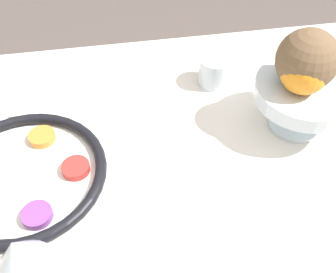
{
  "coord_description": "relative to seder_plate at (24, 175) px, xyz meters",
  "views": [
    {
      "loc": [
        -0.15,
        -0.33,
        1.27
      ],
      "look_at": [
        -0.07,
        0.14,
        0.75
      ],
      "focal_mm": 42.0,
      "sensor_mm": 36.0,
      "label": 1
    }
  ],
  "objects": [
    {
      "name": "coconut",
      "position": [
        0.51,
        0.06,
        0.14
      ],
      "size": [
        0.11,
        0.11,
        0.11
      ],
      "color": "brown",
      "rests_on": "fruit_stand"
    },
    {
      "name": "cup_near",
      "position": [
        0.39,
        0.21,
        0.02
      ],
      "size": [
        0.07,
        0.07,
        0.06
      ],
      "color": "silver",
      "rests_on": "dining_table"
    },
    {
      "name": "wine_glass",
      "position": [
        0.03,
        -0.2,
        0.08
      ],
      "size": [
        0.08,
        0.08,
        0.14
      ],
      "color": "silver",
      "rests_on": "dining_table"
    },
    {
      "name": "orange_fruit",
      "position": [
        0.5,
        0.04,
        0.13
      ],
      "size": [
        0.09,
        0.09,
        0.09
      ],
      "color": "orange",
      "rests_on": "fruit_stand"
    },
    {
      "name": "fruit_stand",
      "position": [
        0.52,
        0.05,
        0.06
      ],
      "size": [
        0.18,
        0.18,
        0.1
      ],
      "color": "silver",
      "rests_on": "dining_table"
    },
    {
      "name": "seder_plate",
      "position": [
        0.0,
        0.0,
        0.0
      ],
      "size": [
        0.29,
        0.29,
        0.03
      ],
      "color": "white",
      "rests_on": "dining_table"
    },
    {
      "name": "fork_left",
      "position": [
        -0.03,
        0.25,
        -0.01
      ],
      "size": [
        0.09,
        0.18,
        0.01
      ],
      "color": "silver",
      "rests_on": "dining_table"
    },
    {
      "name": "fork_right",
      "position": [
        -0.0,
        0.25,
        -0.01
      ],
      "size": [
        0.08,
        0.18,
        0.01
      ],
      "color": "silver",
      "rests_on": "dining_table"
    }
  ]
}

